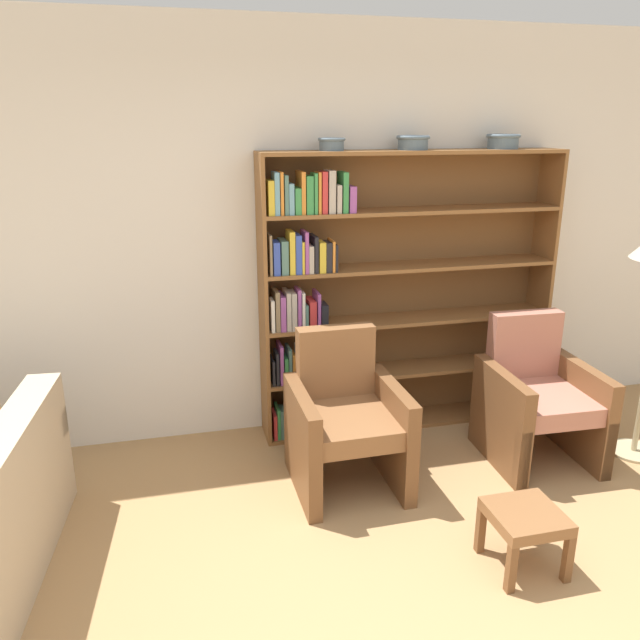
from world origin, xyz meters
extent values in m
cube|color=silver|center=(0.00, 2.42, 1.38)|extent=(12.00, 0.06, 2.75)
cube|color=brown|center=(-0.43, 2.23, 0.97)|extent=(0.03, 0.30, 1.94)
cube|color=brown|center=(1.62, 2.23, 0.97)|extent=(0.02, 0.30, 1.94)
cube|color=brown|center=(0.60, 2.23, 1.93)|extent=(2.02, 0.30, 0.02)
cube|color=brown|center=(0.60, 2.23, 0.01)|extent=(2.02, 0.30, 0.03)
cube|color=brown|center=(0.60, 2.37, 0.97)|extent=(2.02, 0.01, 1.94)
cube|color=red|center=(-0.38, 2.17, 0.12)|extent=(0.02, 0.15, 0.18)
cube|color=#388C47|center=(-0.36, 2.18, 0.14)|extent=(0.02, 0.16, 0.22)
cube|color=#4C756B|center=(-0.33, 2.16, 0.13)|extent=(0.03, 0.13, 0.21)
cube|color=#388C47|center=(-0.29, 2.17, 0.16)|extent=(0.02, 0.14, 0.27)
cube|color=black|center=(-0.27, 2.16, 0.11)|extent=(0.02, 0.13, 0.17)
cube|color=#994C99|center=(-0.23, 2.18, 0.12)|extent=(0.04, 0.16, 0.20)
cube|color=#334CB2|center=(-0.19, 2.19, 0.16)|extent=(0.04, 0.18, 0.27)
cube|color=orange|center=(-0.14, 2.17, 0.14)|extent=(0.04, 0.15, 0.24)
cube|color=#334CB2|center=(-0.10, 2.19, 0.11)|extent=(0.03, 0.18, 0.17)
cube|color=red|center=(-0.06, 2.20, 0.12)|extent=(0.03, 0.20, 0.19)
cube|color=#B2A899|center=(-0.02, 2.18, 0.11)|extent=(0.04, 0.17, 0.18)
cube|color=white|center=(0.02, 2.18, 0.13)|extent=(0.04, 0.17, 0.21)
cube|color=brown|center=(0.60, 2.23, 0.42)|extent=(2.02, 0.30, 0.03)
cube|color=black|center=(-0.39, 2.18, 0.52)|extent=(0.02, 0.17, 0.18)
cube|color=black|center=(-0.36, 2.16, 0.54)|extent=(0.02, 0.13, 0.23)
cube|color=#994C99|center=(-0.33, 2.18, 0.56)|extent=(0.02, 0.17, 0.27)
cube|color=#388C47|center=(-0.30, 2.20, 0.52)|extent=(0.02, 0.20, 0.19)
cube|color=#4C756B|center=(-0.27, 2.18, 0.55)|extent=(0.02, 0.16, 0.25)
cube|color=orange|center=(-0.24, 2.17, 0.53)|extent=(0.03, 0.14, 0.20)
cube|color=white|center=(-0.21, 2.16, 0.56)|extent=(0.03, 0.13, 0.26)
cube|color=orange|center=(-0.16, 2.17, 0.55)|extent=(0.04, 0.14, 0.24)
cube|color=black|center=(-0.13, 2.17, 0.56)|extent=(0.02, 0.14, 0.26)
cube|color=brown|center=(0.60, 2.23, 0.79)|extent=(2.02, 0.30, 0.02)
cube|color=white|center=(-0.38, 2.16, 0.91)|extent=(0.02, 0.12, 0.21)
cube|color=#7F6B4C|center=(-0.35, 2.18, 0.94)|extent=(0.03, 0.17, 0.27)
cube|color=#994C99|center=(-0.31, 2.20, 0.92)|extent=(0.03, 0.20, 0.23)
cube|color=#B2A899|center=(-0.28, 2.19, 0.94)|extent=(0.03, 0.18, 0.26)
cube|color=#B2A899|center=(-0.24, 2.17, 0.93)|extent=(0.03, 0.14, 0.25)
cube|color=#994C99|center=(-0.21, 2.17, 0.94)|extent=(0.02, 0.14, 0.27)
cube|color=white|center=(-0.18, 2.20, 0.93)|extent=(0.02, 0.20, 0.25)
cube|color=#4C756B|center=(-0.16, 2.18, 0.89)|extent=(0.02, 0.17, 0.17)
cube|color=red|center=(-0.12, 2.18, 0.90)|extent=(0.04, 0.17, 0.19)
cube|color=#994C99|center=(-0.07, 2.18, 0.93)|extent=(0.02, 0.17, 0.24)
cube|color=black|center=(-0.03, 2.16, 0.89)|extent=(0.04, 0.13, 0.16)
cube|color=brown|center=(0.60, 2.23, 1.17)|extent=(2.02, 0.30, 0.02)
cube|color=#7F6B4C|center=(-0.39, 2.16, 1.31)|extent=(0.02, 0.13, 0.26)
cube|color=#334CB2|center=(-0.35, 2.17, 1.29)|extent=(0.04, 0.14, 0.21)
cube|color=#4C756B|center=(-0.30, 2.18, 1.29)|extent=(0.04, 0.17, 0.22)
cube|color=gold|center=(-0.25, 2.17, 1.32)|extent=(0.03, 0.15, 0.27)
cube|color=#334CB2|center=(-0.21, 2.18, 1.31)|extent=(0.04, 0.18, 0.25)
cube|color=gold|center=(-0.18, 2.16, 1.29)|extent=(0.02, 0.13, 0.21)
cube|color=#994C99|center=(-0.15, 2.18, 1.32)|extent=(0.02, 0.16, 0.27)
cube|color=#B2A899|center=(-0.13, 2.19, 1.27)|extent=(0.03, 0.18, 0.18)
cube|color=black|center=(-0.09, 2.19, 1.30)|extent=(0.02, 0.18, 0.24)
cube|color=gold|center=(-0.05, 2.16, 1.28)|extent=(0.04, 0.14, 0.20)
cube|color=black|center=(-0.01, 2.16, 1.28)|extent=(0.04, 0.13, 0.19)
cube|color=orange|center=(0.02, 2.18, 1.29)|extent=(0.02, 0.16, 0.20)
cube|color=black|center=(0.04, 2.19, 1.28)|extent=(0.02, 0.19, 0.18)
cube|color=brown|center=(0.60, 2.23, 1.55)|extent=(2.02, 0.30, 0.02)
cube|color=gold|center=(-0.37, 2.17, 1.67)|extent=(0.04, 0.15, 0.21)
cube|color=#669EB2|center=(-0.34, 2.17, 1.70)|extent=(0.03, 0.14, 0.26)
cube|color=orange|center=(-0.31, 2.20, 1.70)|extent=(0.02, 0.20, 0.26)
cube|color=#4C756B|center=(-0.28, 2.19, 1.69)|extent=(0.02, 0.19, 0.24)
cube|color=#669EB2|center=(-0.25, 2.20, 1.66)|extent=(0.03, 0.20, 0.19)
cube|color=#388C47|center=(-0.21, 2.18, 1.65)|extent=(0.04, 0.17, 0.16)
cube|color=orange|center=(-0.17, 2.19, 1.69)|extent=(0.03, 0.19, 0.26)
cube|color=#388C47|center=(-0.13, 2.17, 1.68)|extent=(0.04, 0.14, 0.23)
cube|color=#388C47|center=(-0.09, 2.16, 1.69)|extent=(0.02, 0.13, 0.25)
cube|color=orange|center=(-0.07, 2.16, 1.69)|extent=(0.02, 0.13, 0.26)
cube|color=red|center=(-0.04, 2.17, 1.69)|extent=(0.03, 0.14, 0.26)
cube|color=#B2A899|center=(0.01, 2.18, 1.70)|extent=(0.04, 0.16, 0.27)
cube|color=#B2A899|center=(0.06, 2.18, 1.65)|extent=(0.03, 0.17, 0.18)
cube|color=#388C47|center=(0.10, 2.18, 1.69)|extent=(0.03, 0.16, 0.25)
cube|color=#994C99|center=(0.15, 2.18, 1.65)|extent=(0.04, 0.17, 0.17)
cylinder|color=slate|center=(0.03, 2.23, 1.98)|extent=(0.15, 0.15, 0.08)
torus|color=slate|center=(0.03, 2.23, 2.01)|extent=(0.17, 0.17, 0.02)
cylinder|color=slate|center=(0.58, 2.23, 1.99)|extent=(0.19, 0.19, 0.08)
torus|color=slate|center=(0.58, 2.23, 2.02)|extent=(0.22, 0.22, 0.02)
cylinder|color=slate|center=(1.22, 2.23, 1.99)|extent=(0.20, 0.20, 0.09)
torus|color=slate|center=(1.22, 2.23, 2.03)|extent=(0.23, 0.23, 0.02)
cube|color=tan|center=(-1.80, 1.01, 0.59)|extent=(0.32, 1.63, 0.36)
cube|color=brown|center=(0.24, 1.20, 0.20)|extent=(0.07, 0.07, 0.39)
cube|color=brown|center=(-0.33, 1.20, 0.20)|extent=(0.07, 0.07, 0.39)
cube|color=brown|center=(0.23, 1.81, 0.20)|extent=(0.07, 0.07, 0.39)
cube|color=brown|center=(-0.34, 1.81, 0.20)|extent=(0.07, 0.07, 0.39)
cube|color=brown|center=(-0.05, 1.50, 0.42)|extent=(0.49, 0.65, 0.12)
cube|color=brown|center=(-0.05, 1.78, 0.69)|extent=(0.48, 0.13, 0.47)
cube|color=brown|center=(0.23, 1.51, 0.32)|extent=(0.09, 0.68, 0.63)
cube|color=brown|center=(-0.33, 1.50, 0.32)|extent=(0.09, 0.68, 0.63)
cube|color=brown|center=(1.52, 1.19, 0.20)|extent=(0.07, 0.07, 0.39)
cube|color=brown|center=(0.95, 1.21, 0.20)|extent=(0.07, 0.07, 0.39)
cube|color=brown|center=(1.54, 1.80, 0.20)|extent=(0.07, 0.07, 0.39)
cube|color=brown|center=(0.97, 1.82, 0.20)|extent=(0.07, 0.07, 0.39)
cube|color=#B2705B|center=(1.24, 1.50, 0.42)|extent=(0.50, 0.66, 0.12)
cube|color=#B2705B|center=(1.25, 1.78, 0.69)|extent=(0.48, 0.14, 0.47)
cube|color=brown|center=(1.52, 1.49, 0.32)|extent=(0.10, 0.68, 0.63)
cube|color=brown|center=(0.96, 1.51, 0.32)|extent=(0.10, 0.68, 0.63)
cylinder|color=tan|center=(1.93, 1.42, 0.01)|extent=(0.32, 0.32, 0.02)
cube|color=brown|center=(0.44, 0.74, 0.13)|extent=(0.04, 0.04, 0.25)
cube|color=brown|center=(0.74, 0.74, 0.13)|extent=(0.04, 0.04, 0.25)
cube|color=brown|center=(0.44, 0.44, 0.13)|extent=(0.04, 0.04, 0.25)
cube|color=brown|center=(0.74, 0.44, 0.13)|extent=(0.04, 0.04, 0.25)
cube|color=brown|center=(0.59, 0.59, 0.28)|extent=(0.34, 0.34, 0.06)
camera|label=1|loc=(-1.00, -1.69, 2.12)|focal=35.00mm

